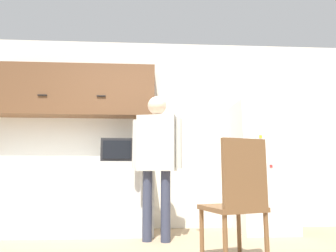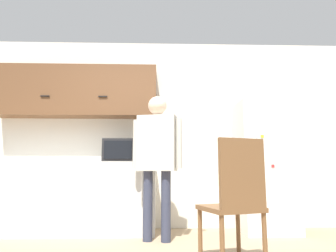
{
  "view_description": "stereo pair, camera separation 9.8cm",
  "coord_description": "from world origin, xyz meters",
  "px_view_note": "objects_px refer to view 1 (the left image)",
  "views": [
    {
      "loc": [
        -0.03,
        -2.2,
        0.77
      ],
      "look_at": [
        0.17,
        1.15,
        1.29
      ],
      "focal_mm": 32.0,
      "sensor_mm": 36.0,
      "label": 1
    },
    {
      "loc": [
        0.06,
        -2.2,
        0.77
      ],
      "look_at": [
        0.17,
        1.15,
        1.29
      ],
      "focal_mm": 32.0,
      "sensor_mm": 36.0,
      "label": 2
    }
  ],
  "objects_px": {
    "microwave": "(122,151)",
    "refrigerator": "(262,166)",
    "chair": "(238,196)",
    "person": "(157,151)"
  },
  "relations": [
    {
      "from": "person",
      "to": "refrigerator",
      "type": "bearing_deg",
      "value": 31.6
    },
    {
      "from": "refrigerator",
      "to": "microwave",
      "type": "bearing_deg",
      "value": -177.83
    },
    {
      "from": "microwave",
      "to": "refrigerator",
      "type": "distance_m",
      "value": 1.88
    },
    {
      "from": "refrigerator",
      "to": "chair",
      "type": "height_order",
      "value": "refrigerator"
    },
    {
      "from": "refrigerator",
      "to": "person",
      "type": "bearing_deg",
      "value": -161.77
    },
    {
      "from": "microwave",
      "to": "chair",
      "type": "relative_size",
      "value": 0.46
    },
    {
      "from": "microwave",
      "to": "refrigerator",
      "type": "xyz_separation_m",
      "value": [
        1.87,
        0.07,
        -0.19
      ]
    },
    {
      "from": "refrigerator",
      "to": "chair",
      "type": "distance_m",
      "value": 1.61
    },
    {
      "from": "microwave",
      "to": "chair",
      "type": "height_order",
      "value": "microwave"
    },
    {
      "from": "microwave",
      "to": "chair",
      "type": "bearing_deg",
      "value": -49.95
    }
  ]
}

